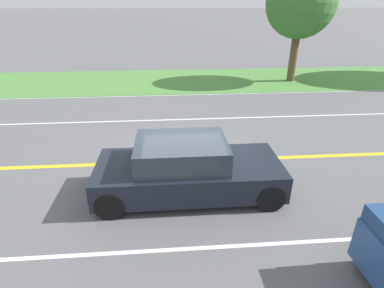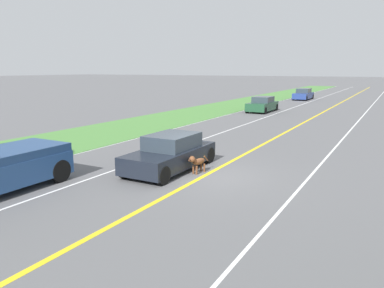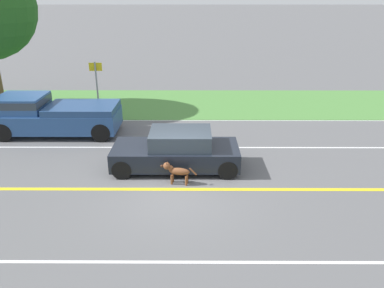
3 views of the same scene
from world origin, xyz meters
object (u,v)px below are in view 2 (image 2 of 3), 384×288
object	(u,v)px
car_trailing_mid	(303,94)
dog	(197,162)
ego_car	(171,153)
car_trailing_near	(262,105)

from	to	relation	value
car_trailing_mid	dog	bearing A→B (deg)	96.93
ego_car	dog	xyz separation A→B (m)	(-1.19, -0.02, -0.20)
ego_car	car_trailing_near	world-z (taller)	ego_car
car_trailing_mid	ego_car	bearing A→B (deg)	95.15
ego_car	dog	world-z (taller)	ego_car
ego_car	car_trailing_mid	size ratio (longest dim) A/B	0.95
dog	car_trailing_mid	size ratio (longest dim) A/B	0.26
car_trailing_near	car_trailing_mid	world-z (taller)	car_trailing_mid
ego_car	car_trailing_mid	distance (m)	38.13
ego_car	car_trailing_mid	xyz separation A→B (m)	(3.42, -37.98, 0.01)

